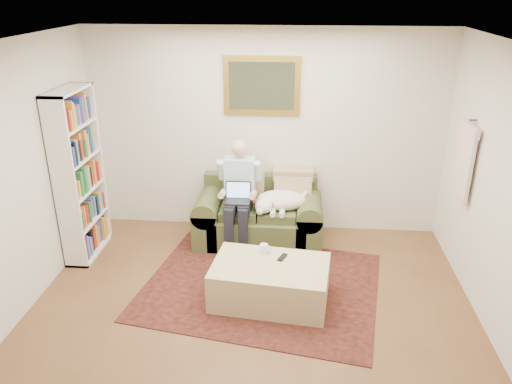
# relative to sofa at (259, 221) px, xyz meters

# --- Properties ---
(room_shell) EXTENTS (4.51, 5.00, 2.61)m
(room_shell) POSITION_rel_sofa_xyz_m (0.04, -1.71, 1.03)
(room_shell) COLOR brown
(room_shell) RESTS_ON ground
(rug) EXTENTS (2.77, 2.37, 0.01)m
(rug) POSITION_rel_sofa_xyz_m (0.11, -1.05, -0.27)
(rug) COLOR black
(rug) RESTS_ON room_shell
(sofa) EXTENTS (1.58, 0.80, 0.95)m
(sofa) POSITION_rel_sofa_xyz_m (0.00, 0.00, 0.00)
(sofa) COLOR #4D502A
(sofa) RESTS_ON room_shell
(seated_man) EXTENTS (0.52, 0.74, 1.33)m
(seated_man) POSITION_rel_sofa_xyz_m (-0.24, -0.14, 0.39)
(seated_man) COLOR #8CC4D8
(seated_man) RESTS_ON sofa
(laptop) EXTENTS (0.31, 0.24, 0.22)m
(laptop) POSITION_rel_sofa_xyz_m (-0.24, -0.21, 0.42)
(laptop) COLOR black
(laptop) RESTS_ON seated_man
(sleeping_dog) EXTENTS (0.65, 0.41, 0.24)m
(sleeping_dog) POSITION_rel_sofa_xyz_m (0.28, -0.08, 0.33)
(sleeping_dog) COLOR white
(sleeping_dog) RESTS_ON sofa
(ottoman) EXTENTS (1.24, 0.87, 0.42)m
(ottoman) POSITION_rel_sofa_xyz_m (0.22, -1.30, -0.06)
(ottoman) COLOR #C9BB86
(ottoman) RESTS_ON room_shell
(coffee_mug) EXTENTS (0.08, 0.08, 0.10)m
(coffee_mug) POSITION_rel_sofa_xyz_m (0.14, -1.07, 0.20)
(coffee_mug) COLOR white
(coffee_mug) RESTS_ON ottoman
(tv_remote) EXTENTS (0.10, 0.16, 0.02)m
(tv_remote) POSITION_rel_sofa_xyz_m (0.34, -1.16, 0.16)
(tv_remote) COLOR black
(tv_remote) RESTS_ON ottoman
(bookshelf) EXTENTS (0.28, 0.80, 2.00)m
(bookshelf) POSITION_rel_sofa_xyz_m (-2.06, -0.47, 0.73)
(bookshelf) COLOR white
(bookshelf) RESTS_ON room_shell
(wall_mirror) EXTENTS (0.94, 0.04, 0.72)m
(wall_mirror) POSITION_rel_sofa_xyz_m (-0.00, 0.41, 1.63)
(wall_mirror) COLOR gold
(wall_mirror) RESTS_ON room_shell
(hanging_shirt) EXTENTS (0.06, 0.52, 0.90)m
(hanging_shirt) POSITION_rel_sofa_xyz_m (2.23, -0.47, 1.08)
(hanging_shirt) COLOR #F3CDC9
(hanging_shirt) RESTS_ON room_shell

